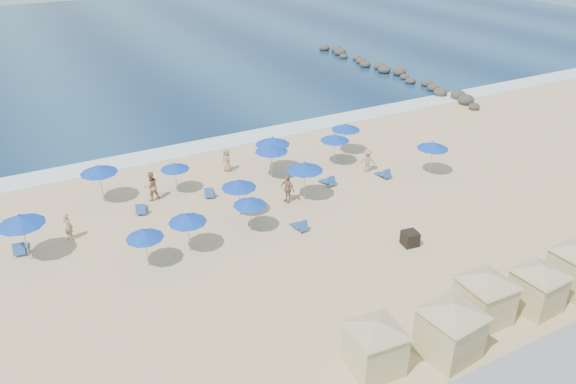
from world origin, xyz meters
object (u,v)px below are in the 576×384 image
object	(u,v)px
umbrella_3	(187,218)
umbrella_8	(305,166)
umbrella_2	(99,169)
beachgoer_4	(227,160)
umbrella_6	(250,202)
umbrella_11	(433,145)
cabana_2	(486,291)
umbrella_9	(346,127)
beachgoer_0	(68,226)
beachgoer_2	(287,189)
umbrella_10	(335,138)
umbrella_0	(20,220)
umbrella_5	(239,184)
beachgoer_1	(151,186)
beachgoer_3	(367,161)
umbrella_7	(271,148)
umbrella_12	(273,141)
rock_jetty	(390,71)
umbrella_1	(144,234)
cabana_0	(376,339)
cabana_1	(452,323)
trash_bin	(410,238)
cabana_3	(539,281)
umbrella_4	(175,166)

from	to	relation	value
umbrella_3	umbrella_8	xyz separation A→B (m)	(8.21, 2.12, 0.28)
umbrella_2	beachgoer_4	distance (m)	8.60
umbrella_6	umbrella_8	size ratio (longest dim) A/B	0.82
umbrella_2	umbrella_6	xyz separation A→B (m)	(6.46, -7.49, -0.36)
umbrella_6	umbrella_11	world-z (taller)	umbrella_11
cabana_2	umbrella_9	distance (m)	19.01
umbrella_11	beachgoer_0	bearing A→B (deg)	172.33
umbrella_3	umbrella_8	distance (m)	8.48
beachgoer_2	umbrella_2	bearing A→B (deg)	-138.08
umbrella_10	umbrella_0	bearing A→B (deg)	-173.08
umbrella_5	beachgoer_1	bearing A→B (deg)	131.97
beachgoer_2	umbrella_6	bearing A→B (deg)	-78.69
umbrella_2	beachgoer_3	xyz separation A→B (m)	(16.82, -4.18, -1.41)
umbrella_7	umbrella_12	size ratio (longest dim) A/B	0.94
beachgoer_1	umbrella_11	bearing A→B (deg)	156.54
rock_jetty	umbrella_1	world-z (taller)	umbrella_1
rock_jetty	umbrella_2	xyz separation A→B (m)	(-33.51, -14.77, 1.86)
beachgoer_4	cabana_0	bearing A→B (deg)	-18.93
rock_jetty	beachgoer_1	distance (m)	34.67
umbrella_3	umbrella_11	bearing A→B (deg)	3.98
cabana_1	beachgoer_2	distance (m)	14.68
umbrella_3	umbrella_8	bearing A→B (deg)	14.47
beachgoer_4	beachgoer_2	bearing A→B (deg)	1.47
cabana_0	umbrella_3	size ratio (longest dim) A/B	1.80
rock_jetty	cabana_1	xyz separation A→B (m)	(-24.18, -34.83, 1.24)
cabana_0	umbrella_0	world-z (taller)	umbrella_0
trash_bin	cabana_1	xyz separation A→B (m)	(-4.00, -7.17, 1.21)
cabana_2	umbrella_11	world-z (taller)	cabana_2
umbrella_7	beachgoer_1	distance (m)	8.04
rock_jetty	trash_bin	world-z (taller)	rock_jetty
umbrella_2	umbrella_12	distance (m)	11.18
rock_jetty	umbrella_6	xyz separation A→B (m)	(-27.05, -22.25, 1.50)
umbrella_11	umbrella_5	bearing A→B (deg)	175.75
beachgoer_4	umbrella_5	bearing A→B (deg)	-28.96
cabana_0	umbrella_7	distance (m)	17.83
beachgoer_0	umbrella_10	bearing A→B (deg)	-122.71
umbrella_9	beachgoer_0	world-z (taller)	umbrella_9
trash_bin	cabana_2	world-z (taller)	cabana_2
trash_bin	beachgoer_4	distance (m)	14.26
trash_bin	beachgoer_1	xyz separation A→B (m)	(-10.62, 11.75, 0.54)
umbrella_2	beachgoer_2	distance (m)	11.39
cabana_1	umbrella_1	world-z (taller)	cabana_1
trash_bin	umbrella_5	distance (m)	10.05
rock_jetty	umbrella_1	distance (m)	40.24
cabana_3	umbrella_8	world-z (taller)	umbrella_8
umbrella_3	beachgoer_2	distance (m)	7.62
cabana_0	umbrella_8	size ratio (longest dim) A/B	1.58
umbrella_10	umbrella_4	bearing A→B (deg)	173.90
umbrella_4	umbrella_11	world-z (taller)	umbrella_11
rock_jetty	umbrella_2	distance (m)	36.67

